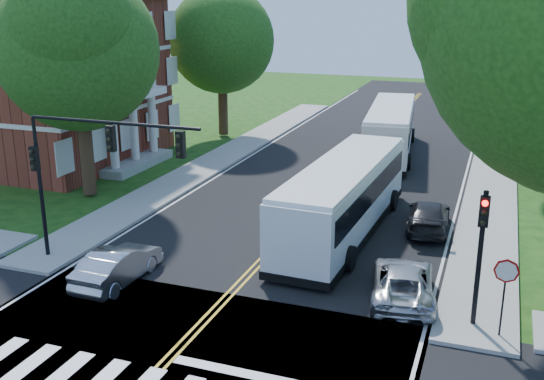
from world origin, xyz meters
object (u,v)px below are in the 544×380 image
at_px(bus_lead, 344,197).
at_px(bus_follow, 390,129).
at_px(suv, 403,282).
at_px(dark_sedan, 429,216).
at_px(signal_nw, 87,158).
at_px(signal_ne, 481,241).
at_px(hatchback, 118,265).

height_order(bus_lead, bus_follow, bus_lead).
distance_m(suv, dark_sedan, 7.25).
relative_size(signal_nw, bus_lead, 0.57).
relative_size(signal_ne, bus_follow, 0.35).
height_order(signal_nw, dark_sedan, signal_nw).
height_order(signal_ne, bus_follow, signal_ne).
bearing_deg(suv, bus_follow, -87.80).
bearing_deg(hatchback, suv, -166.46).
bearing_deg(bus_follow, bus_lead, 86.03).
xyz_separation_m(signal_nw, signal_ne, (14.06, 0.01, -1.41)).
distance_m(hatchback, suv, 10.26).
xyz_separation_m(bus_lead, hatchback, (-6.54, -7.73, -1.02)).
height_order(bus_follow, suv, bus_follow).
xyz_separation_m(signal_ne, hatchback, (-12.44, -0.94, -2.28)).
relative_size(bus_lead, suv, 2.78).
xyz_separation_m(signal_ne, bus_follow, (-6.54, 22.17, -1.27)).
bearing_deg(signal_ne, bus_follow, 106.44).
bearing_deg(suv, signal_ne, 142.78).
height_order(bus_lead, suv, bus_lead).
bearing_deg(suv, signal_nw, -2.49).
distance_m(signal_ne, suv, 3.61).
bearing_deg(hatchback, bus_lead, -129.34).
bearing_deg(dark_sedan, signal_nw, 32.11).
distance_m(signal_ne, bus_follow, 23.15).
bearing_deg(bus_lead, hatchback, 52.26).
bearing_deg(dark_sedan, signal_ne, 101.49).
relative_size(signal_nw, dark_sedan, 1.60).
height_order(hatchback, suv, hatchback).
relative_size(bus_follow, hatchback, 3.06).
bearing_deg(bus_lead, dark_sedan, -150.67).
bearing_deg(hatchback, dark_sedan, -135.68).
relative_size(hatchback, dark_sedan, 0.92).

